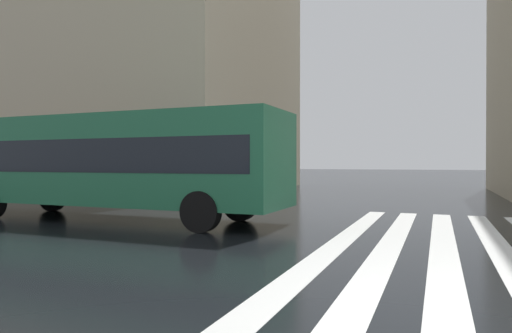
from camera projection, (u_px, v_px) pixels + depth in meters
The scene contains 3 objects.
zebra_crossing at pixel (505, 256), 7.97m from camera, with size 13.00×6.50×0.01m.
haussmann_block_mid at pixel (113, 46), 30.85m from camera, with size 15.92×22.44×19.85m.
city_bus at pixel (105, 160), 13.20m from camera, with size 2.60×11.00×3.00m.
Camera 1 is at (-5.04, 0.87, 1.67)m, focal length 31.43 mm.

